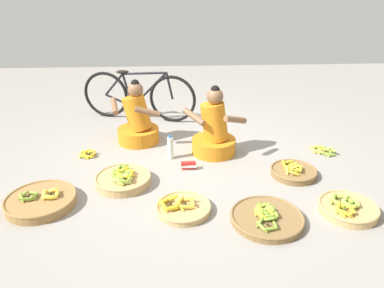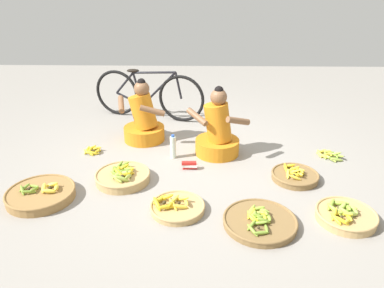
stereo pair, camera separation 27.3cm
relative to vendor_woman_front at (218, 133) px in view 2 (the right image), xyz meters
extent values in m
plane|color=gray|center=(-0.29, -0.30, -0.27)|extent=(10.00, 10.00, 0.00)
cylinder|color=orange|center=(0.00, 0.00, -0.18)|extent=(0.52, 0.52, 0.18)
cylinder|color=orange|center=(0.00, 0.00, 0.13)|extent=(0.42, 0.38, 0.47)
sphere|color=brown|center=(0.00, 0.00, 0.43)|extent=(0.19, 0.19, 0.19)
sphere|color=black|center=(0.00, 0.00, 0.51)|extent=(0.10, 0.10, 0.10)
cylinder|color=brown|center=(-0.24, -0.05, 0.22)|extent=(0.26, 0.27, 0.16)
cylinder|color=brown|center=(0.21, -0.17, 0.22)|extent=(0.30, 0.22, 0.16)
cylinder|color=orange|center=(-0.92, 0.39, -0.18)|extent=(0.52, 0.52, 0.18)
cylinder|color=orange|center=(-0.92, 0.39, 0.12)|extent=(0.45, 0.41, 0.47)
sphere|color=brown|center=(-0.92, 0.39, 0.42)|extent=(0.19, 0.19, 0.19)
sphere|color=black|center=(-0.92, 0.39, 0.49)|extent=(0.10, 0.10, 0.10)
cylinder|color=brown|center=(-1.20, 0.41, 0.20)|extent=(0.13, 0.32, 0.16)
cylinder|color=brown|center=(-0.78, 0.18, 0.20)|extent=(0.31, 0.10, 0.16)
torus|color=black|center=(-1.46, 1.34, 0.07)|extent=(0.67, 0.22, 0.68)
torus|color=black|center=(-0.48, 1.07, 0.07)|extent=(0.67, 0.22, 0.68)
cylinder|color=black|center=(-0.81, 1.16, 0.19)|extent=(0.54, 0.18, 0.55)
cylinder|color=black|center=(-1.12, 1.24, 0.16)|extent=(0.15, 0.07, 0.49)
cylinder|color=black|center=(-0.87, 1.17, 0.42)|extent=(0.64, 0.20, 0.08)
cylinder|color=black|center=(-1.26, 1.28, 0.00)|extent=(0.41, 0.14, 0.18)
cylinder|color=black|center=(-1.32, 1.30, 0.24)|extent=(0.31, 0.11, 0.35)
cylinder|color=black|center=(-0.52, 1.08, 0.26)|extent=(0.12, 0.06, 0.38)
ellipsoid|color=black|center=(-1.18, 1.26, 0.43)|extent=(0.18, 0.08, 0.05)
cylinder|color=tan|center=(-0.40, -1.18, -0.24)|extent=(0.49, 0.49, 0.05)
torus|color=tan|center=(-0.40, -1.18, -0.21)|extent=(0.50, 0.50, 0.02)
ellipsoid|color=yellow|center=(-0.32, -1.17, -0.19)|extent=(0.06, 0.15, 0.07)
ellipsoid|color=yellow|center=(-0.36, -1.12, -0.18)|extent=(0.14, 0.09, 0.09)
ellipsoid|color=yellow|center=(-0.44, -1.14, -0.19)|extent=(0.12, 0.13, 0.07)
ellipsoid|color=yellow|center=(-0.44, -1.21, -0.18)|extent=(0.11, 0.14, 0.09)
ellipsoid|color=yellow|center=(-0.37, -1.24, -0.19)|extent=(0.15, 0.06, 0.07)
sphere|color=#382D19|center=(-0.39, -1.18, -0.19)|extent=(0.03, 0.03, 0.03)
ellipsoid|color=gold|center=(-0.45, -1.20, -0.18)|extent=(0.07, 0.17, 0.08)
ellipsoid|color=gold|center=(-0.51, -1.11, -0.17)|extent=(0.16, 0.06, 0.10)
ellipsoid|color=gold|center=(-0.57, -1.13, -0.19)|extent=(0.15, 0.13, 0.07)
ellipsoid|color=gold|center=(-0.58, -1.22, -0.18)|extent=(0.11, 0.16, 0.10)
ellipsoid|color=gold|center=(-0.49, -1.25, -0.19)|extent=(0.16, 0.10, 0.07)
sphere|color=#382D19|center=(-0.52, -1.18, -0.19)|extent=(0.03, 0.03, 0.03)
cylinder|color=tan|center=(-1.00, -0.67, -0.23)|extent=(0.55, 0.55, 0.08)
torus|color=tan|center=(-1.00, -0.67, -0.18)|extent=(0.57, 0.57, 0.02)
ellipsoid|color=gold|center=(-0.91, -0.67, -0.15)|extent=(0.04, 0.16, 0.07)
ellipsoid|color=gold|center=(-0.95, -0.61, -0.15)|extent=(0.16, 0.10, 0.07)
ellipsoid|color=gold|center=(-1.01, -0.61, -0.15)|extent=(0.15, 0.10, 0.10)
ellipsoid|color=gold|center=(-1.05, -0.67, -0.15)|extent=(0.04, 0.16, 0.07)
ellipsoid|color=gold|center=(-1.02, -0.72, -0.15)|extent=(0.14, 0.12, 0.09)
ellipsoid|color=gold|center=(-0.93, -0.72, -0.16)|extent=(0.14, 0.13, 0.06)
sphere|color=#382D19|center=(-0.98, -0.67, -0.16)|extent=(0.03, 0.03, 0.03)
ellipsoid|color=olive|center=(-0.94, -0.59, -0.16)|extent=(0.05, 0.16, 0.05)
ellipsoid|color=olive|center=(-0.95, -0.56, -0.16)|extent=(0.12, 0.14, 0.06)
ellipsoid|color=olive|center=(-1.02, -0.54, -0.15)|extent=(0.15, 0.06, 0.09)
ellipsoid|color=olive|center=(-1.06, -0.57, -0.15)|extent=(0.11, 0.14, 0.09)
ellipsoid|color=olive|center=(-1.06, -0.64, -0.16)|extent=(0.11, 0.14, 0.06)
ellipsoid|color=olive|center=(-1.03, -0.67, -0.15)|extent=(0.15, 0.08, 0.08)
ellipsoid|color=olive|center=(-0.97, -0.66, -0.15)|extent=(0.14, 0.10, 0.08)
sphere|color=#382D19|center=(-1.00, -0.60, -0.16)|extent=(0.03, 0.03, 0.03)
ellipsoid|color=olive|center=(-0.95, -0.66, -0.15)|extent=(0.05, 0.16, 0.09)
ellipsoid|color=olive|center=(-0.97, -0.62, -0.15)|extent=(0.14, 0.12, 0.07)
ellipsoid|color=olive|center=(-1.06, -0.61, -0.16)|extent=(0.15, 0.11, 0.07)
ellipsoid|color=olive|center=(-1.09, -0.69, -0.15)|extent=(0.06, 0.16, 0.08)
ellipsoid|color=olive|center=(-1.04, -0.74, -0.15)|extent=(0.16, 0.08, 0.08)
ellipsoid|color=olive|center=(-0.99, -0.74, -0.16)|extent=(0.16, 0.08, 0.05)
sphere|color=#382D19|center=(-1.02, -0.67, -0.16)|extent=(0.03, 0.03, 0.03)
ellipsoid|color=#9EB747|center=(-0.92, -0.78, -0.15)|extent=(0.07, 0.16, 0.09)
ellipsoid|color=#9EB747|center=(-0.97, -0.71, -0.15)|extent=(0.16, 0.07, 0.08)
ellipsoid|color=#9EB747|center=(-1.04, -0.73, -0.16)|extent=(0.11, 0.15, 0.06)
ellipsoid|color=#9EB747|center=(-1.02, -0.82, -0.15)|extent=(0.14, 0.13, 0.07)
ellipsoid|color=#9EB747|center=(-0.97, -0.83, -0.14)|extent=(0.15, 0.06, 0.10)
sphere|color=#382D19|center=(-0.98, -0.77, -0.15)|extent=(0.04, 0.04, 0.04)
cylinder|color=olive|center=(-1.72, -1.02, -0.23)|extent=(0.63, 0.63, 0.08)
torus|color=olive|center=(-1.72, -1.02, -0.19)|extent=(0.64, 0.64, 0.02)
ellipsoid|color=yellow|center=(-1.57, -0.99, -0.16)|extent=(0.07, 0.14, 0.06)
ellipsoid|color=yellow|center=(-1.63, -0.94, -0.16)|extent=(0.13, 0.05, 0.07)
ellipsoid|color=yellow|center=(-1.68, -1.01, -0.15)|extent=(0.06, 0.14, 0.08)
ellipsoid|color=yellow|center=(-1.61, -1.06, -0.16)|extent=(0.14, 0.06, 0.07)
sphere|color=#382D19|center=(-1.62, -1.00, -0.16)|extent=(0.04, 0.04, 0.04)
ellipsoid|color=olive|center=(-1.76, -1.02, -0.16)|extent=(0.05, 0.14, 0.06)
ellipsoid|color=olive|center=(-1.79, -0.96, -0.16)|extent=(0.13, 0.08, 0.05)
ellipsoid|color=olive|center=(-1.87, -0.99, -0.16)|extent=(0.08, 0.13, 0.05)
ellipsoid|color=olive|center=(-1.87, -1.05, -0.16)|extent=(0.10, 0.13, 0.07)
ellipsoid|color=olive|center=(-1.80, -1.07, -0.16)|extent=(0.13, 0.08, 0.06)
sphere|color=#382D19|center=(-1.82, -1.01, -0.16)|extent=(0.03, 0.03, 0.03)
cylinder|color=tan|center=(1.07, -1.29, -0.23)|extent=(0.51, 0.51, 0.07)
torus|color=tan|center=(1.07, -1.29, -0.20)|extent=(0.52, 0.52, 0.02)
ellipsoid|color=#9EB747|center=(1.13, -1.29, -0.17)|extent=(0.05, 0.13, 0.06)
ellipsoid|color=#9EB747|center=(1.11, -1.25, -0.17)|extent=(0.12, 0.11, 0.07)
ellipsoid|color=#9EB747|center=(1.04, -1.25, -0.16)|extent=(0.12, 0.11, 0.08)
ellipsoid|color=#9EB747|center=(1.02, -1.29, -0.17)|extent=(0.04, 0.13, 0.06)
ellipsoid|color=#9EB747|center=(1.04, -1.34, -0.16)|extent=(0.13, 0.10, 0.09)
ellipsoid|color=#9EB747|center=(1.10, -1.34, -0.17)|extent=(0.13, 0.08, 0.07)
sphere|color=#382D19|center=(1.07, -1.29, -0.17)|extent=(0.03, 0.03, 0.03)
ellipsoid|color=#8CAD38|center=(1.09, -1.26, -0.16)|extent=(0.07, 0.17, 0.09)
ellipsoid|color=#8CAD38|center=(1.04, -1.18, -0.17)|extent=(0.17, 0.10, 0.06)
ellipsoid|color=#8CAD38|center=(0.96, -1.21, -0.17)|extent=(0.12, 0.16, 0.07)
ellipsoid|color=#8CAD38|center=(0.96, -1.29, -0.16)|extent=(0.13, 0.16, 0.08)
ellipsoid|color=#8CAD38|center=(1.05, -1.31, -0.17)|extent=(0.16, 0.11, 0.06)
sphere|color=#382D19|center=(1.02, -1.25, -0.17)|extent=(0.03, 0.03, 0.03)
ellipsoid|color=yellow|center=(1.05, -1.39, -0.17)|extent=(0.03, 0.14, 0.06)
ellipsoid|color=yellow|center=(1.03, -1.34, -0.16)|extent=(0.12, 0.12, 0.08)
ellipsoid|color=yellow|center=(0.99, -1.33, -0.17)|extent=(0.14, 0.03, 0.06)
ellipsoid|color=yellow|center=(0.93, -1.36, -0.16)|extent=(0.10, 0.13, 0.09)
ellipsoid|color=yellow|center=(0.93, -1.41, -0.17)|extent=(0.08, 0.14, 0.06)
ellipsoid|color=yellow|center=(0.97, -1.44, -0.16)|extent=(0.14, 0.07, 0.09)
ellipsoid|color=yellow|center=(1.03, -1.43, -0.17)|extent=(0.12, 0.12, 0.06)
sphere|color=#382D19|center=(0.99, -1.39, -0.17)|extent=(0.03, 0.03, 0.03)
cylinder|color=brown|center=(0.31, -1.38, -0.24)|extent=(0.62, 0.62, 0.05)
torus|color=brown|center=(0.31, -1.38, -0.21)|extent=(0.63, 0.63, 0.02)
ellipsoid|color=#8CAD38|center=(0.38, -1.37, -0.19)|extent=(0.04, 0.14, 0.06)
ellipsoid|color=#8CAD38|center=(0.31, -1.32, -0.19)|extent=(0.14, 0.06, 0.07)
ellipsoid|color=#8CAD38|center=(0.26, -1.37, -0.19)|extent=(0.06, 0.14, 0.07)
ellipsoid|color=#8CAD38|center=(0.33, -1.44, -0.18)|extent=(0.14, 0.06, 0.09)
sphere|color=#382D19|center=(0.32, -1.38, -0.19)|extent=(0.03, 0.03, 0.03)
ellipsoid|color=#8CAD38|center=(0.36, -1.31, -0.18)|extent=(0.04, 0.15, 0.08)
ellipsoid|color=#8CAD38|center=(0.35, -1.27, -0.19)|extent=(0.13, 0.12, 0.06)
ellipsoid|color=#8CAD38|center=(0.30, -1.25, -0.19)|extent=(0.15, 0.04, 0.07)
ellipsoid|color=#8CAD38|center=(0.25, -1.28, -0.19)|extent=(0.11, 0.14, 0.07)
ellipsoid|color=#8CAD38|center=(0.25, -1.35, -0.19)|extent=(0.11, 0.14, 0.05)
ellipsoid|color=#8CAD38|center=(0.30, -1.38, -0.18)|extent=(0.14, 0.03, 0.09)
ellipsoid|color=#8CAD38|center=(0.33, -1.37, -0.19)|extent=(0.14, 0.10, 0.07)
sphere|color=#382D19|center=(0.30, -1.32, -0.19)|extent=(0.03, 0.03, 0.03)
ellipsoid|color=yellow|center=(0.34, -1.36, -0.19)|extent=(0.05, 0.13, 0.06)
ellipsoid|color=yellow|center=(0.31, -1.32, -0.19)|extent=(0.13, 0.09, 0.07)
ellipsoid|color=yellow|center=(0.24, -1.33, -0.18)|extent=(0.10, 0.12, 0.08)
ellipsoid|color=yellow|center=(0.24, -1.40, -0.19)|extent=(0.11, 0.12, 0.07)
ellipsoid|color=yellow|center=(0.29, -1.42, -0.19)|extent=(0.13, 0.05, 0.06)
sphere|color=#382D19|center=(0.29, -1.37, -0.19)|extent=(0.03, 0.03, 0.03)
ellipsoid|color=olive|center=(0.34, -1.52, -0.19)|extent=(0.04, 0.14, 0.05)
ellipsoid|color=olive|center=(0.29, -1.45, -0.19)|extent=(0.14, 0.06, 0.07)
ellipsoid|color=olive|center=(0.23, -1.48, -0.19)|extent=(0.11, 0.13, 0.05)
ellipsoid|color=olive|center=(0.22, -1.55, -0.19)|extent=(0.10, 0.14, 0.06)
ellipsoid|color=olive|center=(0.29, -1.58, -0.19)|extent=(0.14, 0.07, 0.05)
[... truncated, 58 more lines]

